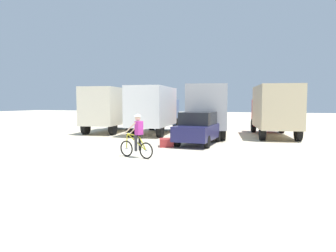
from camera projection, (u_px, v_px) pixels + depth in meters
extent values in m
plane|color=beige|center=(146.00, 159.00, 12.33)|extent=(120.00, 120.00, 0.00)
cube|color=beige|center=(108.00, 106.00, 23.07)|extent=(3.13, 5.49, 2.70)
cube|color=#4C6B9E|center=(123.00, 111.00, 26.44)|extent=(2.39, 1.80, 2.00)
cube|color=black|center=(126.00, 107.00, 27.09)|extent=(2.01, 0.37, 0.80)
cylinder|color=black|center=(112.00, 123.00, 26.61)|extent=(0.46, 1.04, 1.00)
cylinder|color=black|center=(134.00, 123.00, 26.22)|extent=(0.46, 1.04, 1.00)
cylinder|color=black|center=(86.00, 127.00, 21.73)|extent=(0.46, 1.04, 1.00)
cylinder|color=black|center=(113.00, 128.00, 21.34)|extent=(0.46, 1.04, 1.00)
cube|color=white|center=(152.00, 106.00, 21.54)|extent=(2.95, 5.43, 2.70)
cube|color=#4C6B9E|center=(164.00, 112.00, 24.88)|extent=(2.35, 1.73, 2.00)
cube|color=black|center=(166.00, 107.00, 25.53)|extent=(2.02, 0.30, 0.80)
cylinder|color=black|center=(152.00, 124.00, 25.10)|extent=(0.43, 1.03, 1.00)
cylinder|color=black|center=(176.00, 124.00, 24.63)|extent=(0.43, 1.03, 1.00)
cylinder|color=black|center=(130.00, 129.00, 20.25)|extent=(0.43, 1.03, 1.00)
cylinder|color=black|center=(160.00, 130.00, 19.79)|extent=(0.43, 1.03, 1.00)
cube|color=#9E9EA3|center=(206.00, 107.00, 20.03)|extent=(3.50, 5.61, 2.70)
cube|color=#B21E1E|center=(205.00, 112.00, 23.43)|extent=(2.48, 1.95, 2.00)
cube|color=black|center=(205.00, 108.00, 24.10)|extent=(1.99, 0.53, 0.80)
cylinder|color=black|center=(192.00, 126.00, 23.53)|extent=(0.54, 1.05, 1.00)
cylinder|color=black|center=(219.00, 126.00, 23.30)|extent=(0.54, 1.05, 1.00)
cylinder|color=black|center=(189.00, 132.00, 18.58)|extent=(0.54, 1.05, 1.00)
cylinder|color=black|center=(223.00, 132.00, 18.35)|extent=(0.54, 1.05, 1.00)
cube|color=#CCB78E|center=(276.00, 107.00, 19.76)|extent=(3.26, 5.53, 2.70)
cube|color=#B21E1E|center=(268.00, 113.00, 23.14)|extent=(2.42, 1.85, 2.00)
cube|color=black|center=(266.00, 108.00, 23.80)|extent=(2.01, 0.43, 0.80)
cylinder|color=black|center=(253.00, 126.00, 23.29)|extent=(0.49, 1.04, 1.00)
cylinder|color=black|center=(282.00, 126.00, 22.95)|extent=(0.49, 1.04, 1.00)
cylinder|color=black|center=(262.00, 132.00, 18.38)|extent=(0.49, 1.04, 1.00)
cylinder|color=black|center=(298.00, 133.00, 18.04)|extent=(0.49, 1.04, 1.00)
cube|color=#1E1E4C|center=(199.00, 131.00, 16.71)|extent=(1.88, 4.25, 0.76)
cube|color=black|center=(198.00, 118.00, 16.51)|extent=(1.66, 2.15, 0.68)
cylinder|color=black|center=(192.00, 135.00, 18.23)|extent=(0.24, 0.65, 0.64)
cylinder|color=black|center=(218.00, 136.00, 17.67)|extent=(0.24, 0.65, 0.64)
cylinder|color=black|center=(177.00, 140.00, 15.81)|extent=(0.24, 0.65, 0.64)
cylinder|color=black|center=(207.00, 142.00, 15.25)|extent=(0.24, 0.65, 0.64)
torus|color=black|center=(126.00, 148.00, 12.93)|extent=(0.67, 0.23, 0.68)
cylinder|color=silver|center=(126.00, 148.00, 12.93)|extent=(0.10, 0.10, 0.08)
torus|color=black|center=(146.00, 151.00, 12.35)|extent=(0.67, 0.23, 0.68)
cylinder|color=silver|center=(146.00, 151.00, 12.35)|extent=(0.10, 0.10, 0.08)
cylinder|color=gold|center=(136.00, 142.00, 12.60)|extent=(1.01, 0.31, 0.68)
cylinder|color=gold|center=(133.00, 135.00, 12.68)|extent=(0.65, 0.21, 0.13)
cylinder|color=gold|center=(143.00, 143.00, 12.42)|extent=(0.39, 0.15, 0.59)
cylinder|color=gold|center=(127.00, 141.00, 12.89)|extent=(0.11, 0.07, 0.64)
cylinder|color=silver|center=(127.00, 133.00, 12.85)|extent=(0.17, 0.51, 0.04)
cube|color=black|center=(139.00, 136.00, 12.49)|extent=(0.26, 0.18, 0.06)
cube|color=#AD2D8C|center=(139.00, 128.00, 12.48)|extent=(0.27, 0.36, 0.56)
sphere|color=beige|center=(138.00, 118.00, 12.48)|extent=(0.22, 0.22, 0.22)
cone|color=silver|center=(138.00, 115.00, 12.47)|extent=(0.32, 0.32, 0.10)
cylinder|color=#26262B|center=(136.00, 143.00, 12.45)|extent=(0.12, 0.12, 0.66)
cylinder|color=#26262B|center=(140.00, 142.00, 12.67)|extent=(0.12, 0.12, 0.66)
cylinder|color=beige|center=(130.00, 128.00, 12.52)|extent=(0.63, 0.17, 0.53)
cylinder|color=beige|center=(135.00, 128.00, 12.82)|extent=(0.61, 0.25, 0.53)
cube|color=#9E2D2D|center=(167.00, 143.00, 15.83)|extent=(0.96, 1.03, 0.41)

